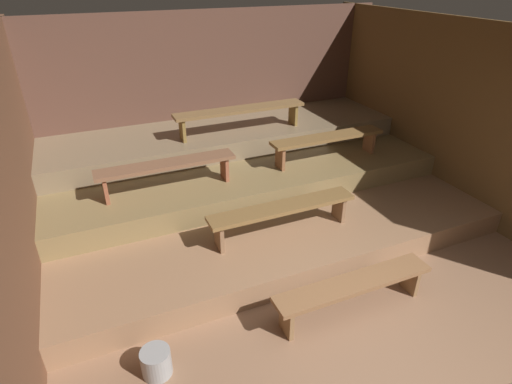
{
  "coord_description": "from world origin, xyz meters",
  "views": [
    {
      "loc": [
        -2.2,
        -1.77,
        3.36
      ],
      "look_at": [
        -0.23,
        2.76,
        0.67
      ],
      "focal_mm": 29.22,
      "sensor_mm": 36.0,
      "label": 1
    }
  ],
  "objects_px": {
    "bench_floor_center": "(354,287)",
    "bench_lower_center": "(283,210)",
    "bench_middle_left": "(167,167)",
    "bench_upper_center": "(240,112)",
    "pail_floor": "(156,362)",
    "bench_middle_right": "(327,140)"
  },
  "relations": [
    {
      "from": "bench_middle_right",
      "to": "pail_floor",
      "type": "xyz_separation_m",
      "value": [
        -3.27,
        -2.39,
        -0.82
      ]
    },
    {
      "from": "bench_middle_left",
      "to": "pail_floor",
      "type": "distance_m",
      "value": 2.63
    },
    {
      "from": "bench_lower_center",
      "to": "pail_floor",
      "type": "height_order",
      "value": "bench_lower_center"
    },
    {
      "from": "bench_lower_center",
      "to": "bench_middle_left",
      "type": "height_order",
      "value": "bench_middle_left"
    },
    {
      "from": "bench_middle_left",
      "to": "bench_middle_right",
      "type": "height_order",
      "value": "same"
    },
    {
      "from": "bench_lower_center",
      "to": "pail_floor",
      "type": "distance_m",
      "value": 2.32
    },
    {
      "from": "bench_upper_center",
      "to": "pail_floor",
      "type": "distance_m",
      "value": 4.14
    },
    {
      "from": "bench_floor_center",
      "to": "bench_middle_right",
      "type": "bearing_deg",
      "value": 64.93
    },
    {
      "from": "pail_floor",
      "to": "bench_upper_center",
      "type": "bearing_deg",
      "value": 56.78
    },
    {
      "from": "bench_middle_left",
      "to": "pail_floor",
      "type": "bearing_deg",
      "value": -106.94
    },
    {
      "from": "bench_middle_left",
      "to": "bench_upper_center",
      "type": "height_order",
      "value": "bench_upper_center"
    },
    {
      "from": "bench_middle_left",
      "to": "bench_upper_center",
      "type": "distance_m",
      "value": 1.75
    },
    {
      "from": "bench_floor_center",
      "to": "bench_middle_left",
      "type": "bearing_deg",
      "value": 119.94
    },
    {
      "from": "bench_floor_center",
      "to": "bench_lower_center",
      "type": "distance_m",
      "value": 1.32
    },
    {
      "from": "bench_upper_center",
      "to": "bench_middle_right",
      "type": "bearing_deg",
      "value": -40.48
    },
    {
      "from": "bench_middle_left",
      "to": "pail_floor",
      "type": "xyz_separation_m",
      "value": [
        -0.73,
        -2.39,
        -0.82
      ]
    },
    {
      "from": "bench_lower_center",
      "to": "bench_middle_right",
      "type": "bearing_deg",
      "value": 40.69
    },
    {
      "from": "bench_lower_center",
      "to": "bench_middle_right",
      "type": "relative_size",
      "value": 1.03
    },
    {
      "from": "bench_middle_left",
      "to": "bench_upper_center",
      "type": "relative_size",
      "value": 0.86
    },
    {
      "from": "bench_floor_center",
      "to": "bench_middle_right",
      "type": "distance_m",
      "value": 2.76
    },
    {
      "from": "bench_upper_center",
      "to": "pail_floor",
      "type": "relative_size",
      "value": 7.8
    },
    {
      "from": "bench_floor_center",
      "to": "bench_upper_center",
      "type": "height_order",
      "value": "bench_upper_center"
    }
  ]
}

